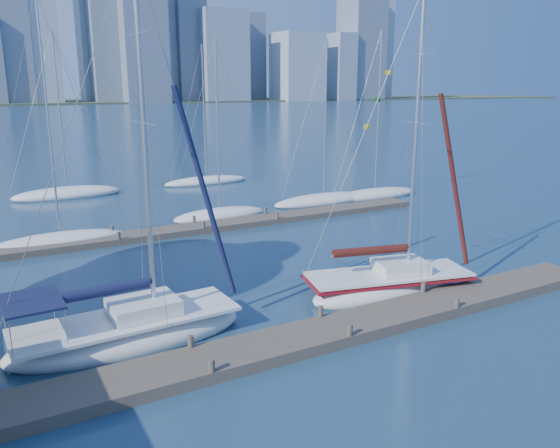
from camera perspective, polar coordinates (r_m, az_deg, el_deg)
ground at (r=19.81m, az=5.68°, el=-11.56°), size 700.00×700.00×0.00m
near_dock at (r=19.72m, az=5.69°, el=-11.04°), size 26.00×2.00×0.40m
far_dock at (r=34.02m, az=-6.89°, el=-0.22°), size 30.00×1.80×0.36m
sailboat_navy at (r=19.46m, az=-15.63°, el=-9.07°), size 8.17×3.00×13.31m
sailboat_maroon at (r=23.68m, az=11.36°, el=-4.58°), size 7.90×4.16×12.83m
bg_boat_0 at (r=32.77m, az=-21.95°, el=-1.58°), size 7.38×2.60×13.55m
bg_boat_2 at (r=36.72m, az=-6.29°, el=0.98°), size 6.69×2.95×11.94m
bg_boat_4 at (r=41.42m, az=4.59°, el=2.53°), size 8.73×3.99×12.23m
bg_boat_5 at (r=44.07m, az=9.88°, el=3.07°), size 8.26×2.56×13.02m
bg_boat_6 at (r=46.71m, az=-21.32°, el=2.97°), size 8.61×4.00×13.07m
bg_boat_7 at (r=50.14m, az=-7.72°, el=4.47°), size 8.04×4.32×12.42m
skyline at (r=307.66m, az=-24.29°, el=17.99°), size 503.21×51.31×118.40m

